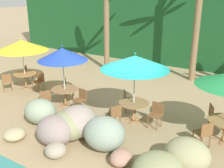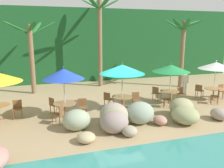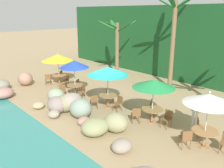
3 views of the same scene
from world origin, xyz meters
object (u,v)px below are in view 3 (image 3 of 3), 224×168
Objects in this scene: chair_yellow_seaward at (66,80)px; umbrella_teal at (108,71)px; chair_blue_seaward at (82,91)px; chair_green_seaward at (167,117)px; dining_table_teal at (108,97)px; palm_tree_second at (174,30)px; chair_green_inland at (153,107)px; chair_teal_left at (94,101)px; chair_green_left at (136,114)px; palm_tree_nearest at (117,39)px; chair_teal_seaward at (119,102)px; dining_table_white at (205,133)px; chair_white_left at (186,138)px; dining_table_yellow at (59,76)px; umbrella_green at (154,84)px; umbrella_white at (209,99)px; chair_teal_inland at (109,94)px; umbrella_yellow at (58,58)px; waiter_in_white at (196,108)px; umbrella_blue at (74,64)px; chair_yellow_left at (48,78)px; chair_white_inland at (200,126)px; dining_table_blue at (75,87)px; chair_yellow_inland at (63,75)px; dining_table_green at (152,111)px; chair_blue_inland at (79,84)px; chair_blue_left at (62,89)px.

chair_yellow_seaward is 5.54m from umbrella_teal.
chair_green_seaward is at bearing 6.62° from chair_blue_seaward.
dining_table_teal is at bearing -173.87° from chair_green_seaward.
chair_green_inland is at bearing -65.42° from palm_tree_second.
chair_teal_left is at bearing -163.99° from chair_green_seaward.
palm_tree_nearest is (-7.19, 5.53, 2.73)m from chair_green_left.
chair_teal_seaward reaches higher than dining_table_white.
palm_tree_second is (-5.24, 6.55, 3.74)m from chair_white_left.
dining_table_yellow is 9.29m from umbrella_green.
umbrella_teal is 6.00m from umbrella_white.
umbrella_teal is 1.91m from chair_teal_left.
chair_green_left is at bearing -171.49° from umbrella_white.
chair_yellow_seaward is 1.00× the size of chair_blue_seaward.
umbrella_white is (3.38, 0.51, 1.63)m from chair_green_left.
dining_table_white is at bearing -4.53° from chair_teal_inland.
umbrella_yellow is 6.29m from dining_table_teal.
umbrella_yellow is 2.83× the size of chair_teal_seaward.
chair_green_left is at bearing 7.27° from chair_teal_left.
chair_white_left is at bearing -70.14° from waiter_in_white.
dining_table_white is at bearing 60.38° from chair_white_left.
umbrella_blue is at bearing 169.20° from chair_teal_left.
chair_yellow_left is 4.30m from chair_blue_seaward.
chair_teal_seaward is (6.96, -0.23, -0.10)m from dining_table_yellow.
dining_table_teal is 2.65m from chair_green_left.
chair_white_inland is at bearing 1.29° from chair_teal_inland.
chair_white_left is (8.62, -0.38, -0.10)m from dining_table_blue.
chair_yellow_inland and chair_yellow_left have the same top height.
chair_blue_seaward and chair_green_left have the same top height.
umbrella_green is (6.11, 0.58, -0.09)m from umbrella_blue.
chair_teal_seaward is at bearing -6.67° from chair_yellow_inland.
dining_table_blue is 6.18m from palm_tree_nearest.
dining_table_yellow is at bearing 177.26° from dining_table_teal.
dining_table_yellow is at bearing -179.27° from chair_green_seaward.
umbrella_yellow reaches higher than chair_teal_seaward.
umbrella_green is 0.50× the size of palm_tree_nearest.
chair_white_inland reaches higher than dining_table_blue.
dining_table_teal is 1.26× the size of chair_green_seaward.
palm_tree_second is (-5.12, 5.15, 3.74)m from chair_white_inland.
dining_table_green is at bearing 6.44° from chair_blue_seaward.
chair_yellow_inland is 4.16m from umbrella_blue.
dining_table_yellow is 1.26× the size of chair_yellow_inland.
chair_blue_inland is 9.18m from chair_white_left.
chair_blue_left is at bearing -160.94° from chair_green_inland.
umbrella_teal is (6.11, -0.29, 0.11)m from umbrella_yellow.
chair_green_seaward is at bearing 0.00° from chair_blue_inland.
chair_yellow_left is 12.06m from chair_white_left.
chair_teal_seaward is at bearing -1.87° from dining_table_yellow.
chair_blue_left is 0.51× the size of waiter_in_white.
chair_teal_seaward is at bearing -179.76° from dining_table_white.
chair_blue_seaward is (0.85, -0.01, -0.10)m from dining_table_blue.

